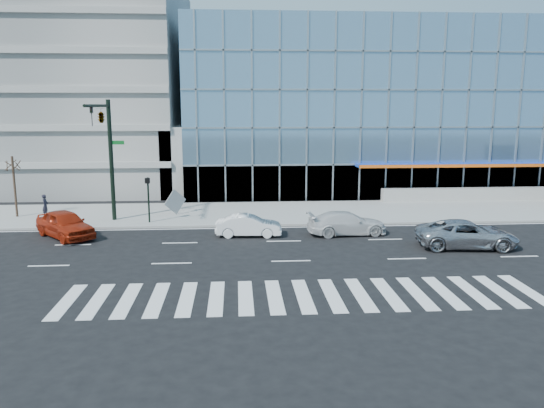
{
  "coord_description": "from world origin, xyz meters",
  "views": [
    {
      "loc": [
        -2.72,
        -29.75,
        7.78
      ],
      "look_at": [
        -0.49,
        3.0,
        1.65
      ],
      "focal_mm": 35.0,
      "sensor_mm": 36.0,
      "label": 1
    }
  ],
  "objects_px": {
    "ped_signal_post": "(148,193)",
    "red_sedan": "(65,224)",
    "tilted_panel": "(175,202)",
    "street_tree_near": "(13,165)",
    "pedestrian": "(45,206)",
    "white_suv": "(347,223)",
    "silver_suv": "(467,234)",
    "white_sedan": "(249,226)",
    "traffic_signal": "(104,131)"
  },
  "relations": [
    {
      "from": "ped_signal_post",
      "to": "red_sedan",
      "type": "relative_size",
      "value": 0.63
    },
    {
      "from": "tilted_panel",
      "to": "red_sedan",
      "type": "bearing_deg",
      "value": -177.09
    },
    {
      "from": "street_tree_near",
      "to": "pedestrian",
      "type": "height_order",
      "value": "street_tree_near"
    },
    {
      "from": "street_tree_near",
      "to": "pedestrian",
      "type": "bearing_deg",
      "value": -6.87
    },
    {
      "from": "pedestrian",
      "to": "tilted_panel",
      "type": "relative_size",
      "value": 1.21
    },
    {
      "from": "white_suv",
      "to": "tilted_panel",
      "type": "xyz_separation_m",
      "value": [
        -11.04,
        6.05,
        0.37
      ]
    },
    {
      "from": "red_sedan",
      "to": "pedestrian",
      "type": "bearing_deg",
      "value": 77.15
    },
    {
      "from": "ped_signal_post",
      "to": "street_tree_near",
      "type": "xyz_separation_m",
      "value": [
        -9.5,
        2.56,
        1.64
      ]
    },
    {
      "from": "tilted_panel",
      "to": "silver_suv",
      "type": "bearing_deg",
      "value": -70.19
    },
    {
      "from": "white_suv",
      "to": "red_sedan",
      "type": "height_order",
      "value": "red_sedan"
    },
    {
      "from": "white_sedan",
      "to": "pedestrian",
      "type": "bearing_deg",
      "value": 70.22
    },
    {
      "from": "traffic_signal",
      "to": "white_suv",
      "type": "height_order",
      "value": "traffic_signal"
    },
    {
      "from": "silver_suv",
      "to": "white_sedan",
      "type": "bearing_deg",
      "value": 79.94
    },
    {
      "from": "white_suv",
      "to": "tilted_panel",
      "type": "relative_size",
      "value": 3.71
    },
    {
      "from": "street_tree_near",
      "to": "white_suv",
      "type": "relative_size",
      "value": 0.88
    },
    {
      "from": "white_sedan",
      "to": "pedestrian",
      "type": "xyz_separation_m",
      "value": [
        -13.94,
        5.89,
        0.28
      ]
    },
    {
      "from": "ped_signal_post",
      "to": "white_suv",
      "type": "relative_size",
      "value": 0.62
    },
    {
      "from": "silver_suv",
      "to": "ped_signal_post",
      "type": "bearing_deg",
      "value": 75.13
    },
    {
      "from": "white_suv",
      "to": "red_sedan",
      "type": "relative_size",
      "value": 1.01
    },
    {
      "from": "traffic_signal",
      "to": "pedestrian",
      "type": "xyz_separation_m",
      "value": [
        -4.96,
        2.68,
        -5.23
      ]
    },
    {
      "from": "silver_suv",
      "to": "pedestrian",
      "type": "bearing_deg",
      "value": 76.12
    },
    {
      "from": "pedestrian",
      "to": "white_sedan",
      "type": "bearing_deg",
      "value": -112.5
    },
    {
      "from": "white_suv",
      "to": "silver_suv",
      "type": "bearing_deg",
      "value": -124.62
    },
    {
      "from": "red_sedan",
      "to": "tilted_panel",
      "type": "bearing_deg",
      "value": 2.3
    },
    {
      "from": "street_tree_near",
      "to": "white_suv",
      "type": "distance_m",
      "value": 23.02
    },
    {
      "from": "ped_signal_post",
      "to": "white_sedan",
      "type": "bearing_deg",
      "value": -28.88
    },
    {
      "from": "tilted_panel",
      "to": "pedestrian",
      "type": "bearing_deg",
      "value": 140.17
    },
    {
      "from": "traffic_signal",
      "to": "silver_suv",
      "type": "xyz_separation_m",
      "value": [
        20.98,
        -6.63,
        -5.41
      ]
    },
    {
      "from": "white_sedan",
      "to": "white_suv",
      "type": "bearing_deg",
      "value": -86.63
    },
    {
      "from": "white_suv",
      "to": "ped_signal_post",
      "type": "bearing_deg",
      "value": 69.43
    },
    {
      "from": "traffic_signal",
      "to": "street_tree_near",
      "type": "relative_size",
      "value": 1.89
    },
    {
      "from": "silver_suv",
      "to": "tilted_panel",
      "type": "distance_m",
      "value": 19.51
    },
    {
      "from": "pedestrian",
      "to": "traffic_signal",
      "type": "bearing_deg",
      "value": -118.04
    },
    {
      "from": "silver_suv",
      "to": "white_suv",
      "type": "height_order",
      "value": "silver_suv"
    },
    {
      "from": "tilted_panel",
      "to": "white_suv",
      "type": "bearing_deg",
      "value": -69.76
    },
    {
      "from": "tilted_panel",
      "to": "white_sedan",
      "type": "bearing_deg",
      "value": -91.38
    },
    {
      "from": "white_suv",
      "to": "white_sedan",
      "type": "height_order",
      "value": "white_suv"
    },
    {
      "from": "red_sedan",
      "to": "tilted_panel",
      "type": "xyz_separation_m",
      "value": [
        5.88,
        5.67,
        0.25
      ]
    },
    {
      "from": "traffic_signal",
      "to": "ped_signal_post",
      "type": "distance_m",
      "value": 4.75
    },
    {
      "from": "traffic_signal",
      "to": "white_sedan",
      "type": "distance_m",
      "value": 11.01
    },
    {
      "from": "silver_suv",
      "to": "pedestrian",
      "type": "relative_size",
      "value": 3.48
    },
    {
      "from": "street_tree_near",
      "to": "pedestrian",
      "type": "relative_size",
      "value": 2.7
    },
    {
      "from": "ped_signal_post",
      "to": "white_suv",
      "type": "bearing_deg",
      "value": -15.87
    },
    {
      "from": "silver_suv",
      "to": "pedestrian",
      "type": "height_order",
      "value": "pedestrian"
    },
    {
      "from": "red_sedan",
      "to": "street_tree_near",
      "type": "bearing_deg",
      "value": 89.8
    },
    {
      "from": "traffic_signal",
      "to": "white_sedan",
      "type": "xyz_separation_m",
      "value": [
        8.98,
        -3.2,
        -5.51
      ]
    },
    {
      "from": "street_tree_near",
      "to": "tilted_panel",
      "type": "height_order",
      "value": "street_tree_near"
    },
    {
      "from": "ped_signal_post",
      "to": "silver_suv",
      "type": "height_order",
      "value": "ped_signal_post"
    },
    {
      "from": "traffic_signal",
      "to": "ped_signal_post",
      "type": "relative_size",
      "value": 2.67
    },
    {
      "from": "street_tree_near",
      "to": "tilted_panel",
      "type": "distance_m",
      "value": 11.28
    }
  ]
}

